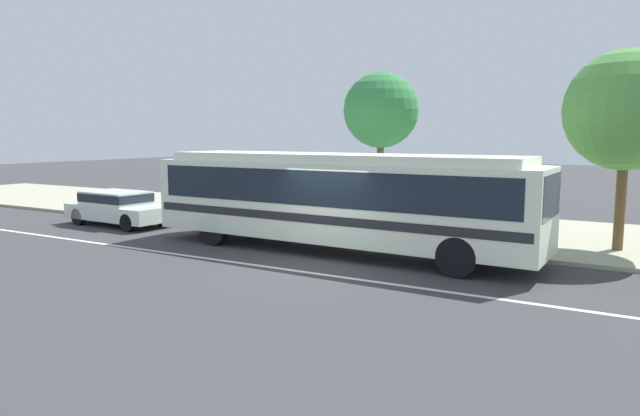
% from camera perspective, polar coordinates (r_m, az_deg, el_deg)
% --- Properties ---
extents(ground_plane, '(120.00, 120.00, 0.00)m').
position_cam_1_polar(ground_plane, '(14.97, -0.43, -5.80)').
color(ground_plane, '#38383A').
extents(sidewalk_slab, '(60.00, 8.00, 0.12)m').
position_cam_1_polar(sidewalk_slab, '(21.35, 9.31, -1.78)').
color(sidewalk_slab, '#A39F87').
rests_on(sidewalk_slab, ground_plane).
extents(lane_stripe_center, '(56.00, 0.16, 0.01)m').
position_cam_1_polar(lane_stripe_center, '(14.30, -2.05, -6.41)').
color(lane_stripe_center, silver).
rests_on(lane_stripe_center, ground_plane).
extents(transit_bus, '(11.88, 2.94, 2.88)m').
position_cam_1_polar(transit_bus, '(16.43, 1.69, 1.30)').
color(transit_bus, white).
rests_on(transit_bus, ground_plane).
extents(sedan_behind_bus, '(4.40, 2.02, 1.29)m').
position_cam_1_polar(sedan_behind_bus, '(22.86, -19.71, 0.17)').
color(sedan_behind_bus, silver).
rests_on(sedan_behind_bus, ground_plane).
extents(pedestrian_waiting_near_sign, '(0.43, 0.43, 1.76)m').
position_cam_1_polar(pedestrian_waiting_near_sign, '(17.31, 18.44, -0.52)').
color(pedestrian_waiting_near_sign, '#3E392F').
rests_on(pedestrian_waiting_near_sign, sidewalk_slab).
extents(street_tree_near_stop, '(2.60, 2.60, 5.45)m').
position_cam_1_polar(street_tree_near_stop, '(19.83, 6.18, 9.72)').
color(street_tree_near_stop, brown).
rests_on(street_tree_near_stop, sidewalk_slab).
extents(street_tree_mid_block, '(3.42, 3.42, 5.70)m').
position_cam_1_polar(street_tree_mid_block, '(18.22, 28.58, 8.65)').
color(street_tree_mid_block, brown).
rests_on(street_tree_mid_block, sidewalk_slab).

